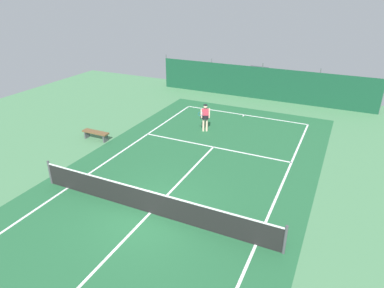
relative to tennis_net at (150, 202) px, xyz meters
name	(u,v)px	position (x,y,z in m)	size (l,w,h in m)	color
ground_plane	(150,213)	(0.00, 0.00, -0.51)	(36.00, 36.00, 0.00)	#4C8456
court_surface	(150,213)	(0.00, 0.00, -0.51)	(11.02, 26.60, 0.01)	#236038
tennis_net	(150,202)	(0.00, 0.00, 0.00)	(10.12, 0.10, 1.10)	black
back_fence	(262,89)	(0.00, 16.32, 0.16)	(16.30, 0.98, 2.70)	#14472D
tennis_player	(205,116)	(-1.28, 8.23, 0.45)	(0.56, 0.83, 1.64)	beige
tennis_ball_near_player	(203,109)	(-2.98, 11.79, -0.48)	(0.07, 0.07, 0.07)	#CCDB33
parked_car	(255,79)	(-1.15, 18.45, 0.33)	(2.20, 4.29, 1.68)	silver
courtside_bench	(96,133)	(-6.31, 4.52, -0.14)	(1.60, 0.40, 0.49)	brown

